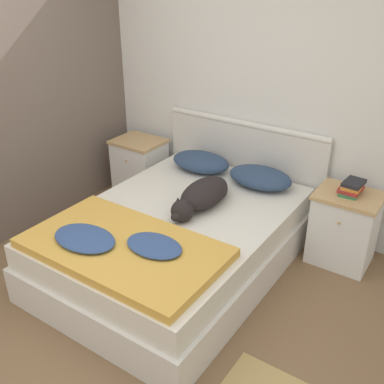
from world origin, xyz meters
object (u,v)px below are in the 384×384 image
(pillow_right, at_px, (260,177))
(book_stack, at_px, (352,187))
(bed, at_px, (177,241))
(nightstand_left, at_px, (140,168))
(pillow_left, at_px, (201,162))
(nightstand_right, at_px, (344,228))
(dog, at_px, (202,196))

(pillow_right, relative_size, book_stack, 2.34)
(bed, relative_size, nightstand_left, 3.41)
(nightstand_left, height_order, pillow_left, pillow_left)
(nightstand_left, relative_size, nightstand_right, 1.00)
(dog, distance_m, book_stack, 1.15)
(book_stack, bearing_deg, nightstand_right, -90.41)
(bed, distance_m, book_stack, 1.40)
(nightstand_right, relative_size, book_stack, 2.56)
(bed, bearing_deg, pillow_left, 110.72)
(pillow_left, xyz_separation_m, dog, (0.39, -0.59, 0.02))
(bed, bearing_deg, book_stack, 38.43)
(nightstand_left, bearing_deg, pillow_left, -0.70)
(book_stack, bearing_deg, dog, -146.90)
(pillow_right, height_order, dog, dog)
(nightstand_right, distance_m, book_stack, 0.35)
(pillow_left, height_order, pillow_right, same)
(nightstand_left, distance_m, pillow_right, 1.37)
(pillow_right, xyz_separation_m, dog, (-0.21, -0.59, 0.02))
(nightstand_right, height_order, dog, dog)
(book_stack, bearing_deg, nightstand_left, -179.25)
(pillow_left, xyz_separation_m, book_stack, (1.35, 0.04, 0.10))
(bed, relative_size, book_stack, 8.72)
(nightstand_left, bearing_deg, dog, -27.69)
(pillow_left, xyz_separation_m, pillow_right, (0.60, 0.00, 0.00))
(pillow_left, relative_size, dog, 0.73)
(pillow_right, bearing_deg, nightstand_left, 179.61)
(nightstand_left, height_order, pillow_right, pillow_right)
(pillow_left, bearing_deg, pillow_right, 0.00)
(bed, xyz_separation_m, nightstand_left, (-1.05, 0.81, 0.07))
(nightstand_right, bearing_deg, dog, -148.05)
(bed, xyz_separation_m, dog, (0.09, 0.21, 0.34))
(dog, bearing_deg, bed, -113.54)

